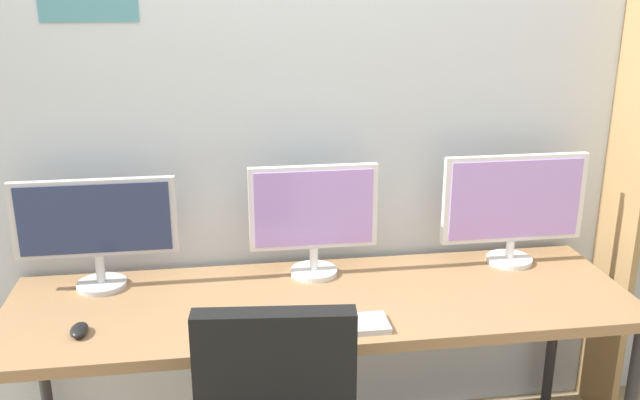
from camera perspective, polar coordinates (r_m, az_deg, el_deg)
name	(u,v)px	position (r m, az deg, el deg)	size (l,w,h in m)	color
wall_back	(306,119)	(2.72, -1.15, 6.65)	(4.61, 0.11, 2.60)	silver
desk	(322,311)	(2.53, 0.17, -9.02)	(2.21, 0.68, 0.74)	#936D47
monitor_left	(96,226)	(2.62, -17.84, -2.00)	(0.57, 0.18, 0.41)	silver
monitor_center	(314,215)	(2.61, -0.53, -1.24)	(0.48, 0.18, 0.43)	silver
monitor_right	(514,204)	(2.82, 15.54, -0.34)	(0.57, 0.18, 0.44)	silver
keyboard_main	(333,326)	(2.30, 1.05, -10.26)	(0.36, 0.13, 0.02)	silver
computer_mouse	(79,330)	(2.39, -19.06, -10.00)	(0.06, 0.10, 0.03)	black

